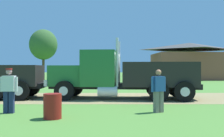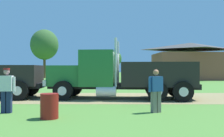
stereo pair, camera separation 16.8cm
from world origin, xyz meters
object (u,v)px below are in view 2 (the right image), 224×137
at_px(visitor_standing_near, 156,89).
at_px(shed_building, 191,62).
at_px(steel_barrel, 49,106).
at_px(visitor_by_barrel, 7,89).
at_px(truck_foreground_white, 122,75).

bearing_deg(visitor_standing_near, shed_building, 70.48).
height_order(visitor_standing_near, steel_barrel, visitor_standing_near).
xyz_separation_m(visitor_standing_near, steel_barrel, (-3.67, -1.16, -0.45)).
height_order(steel_barrel, shed_building, shed_building).
height_order(visitor_standing_near, shed_building, shed_building).
bearing_deg(visitor_by_barrel, shed_building, 61.41).
distance_m(visitor_standing_near, visitor_by_barrel, 5.51).
height_order(truck_foreground_white, shed_building, shed_building).
bearing_deg(truck_foreground_white, steel_barrel, -115.04).
xyz_separation_m(truck_foreground_white, visitor_by_barrel, (-4.40, -4.47, -0.38)).
bearing_deg(visitor_by_barrel, truck_foreground_white, 45.47).
height_order(truck_foreground_white, visitor_by_barrel, truck_foreground_white).
relative_size(steel_barrel, shed_building, 0.07).
bearing_deg(shed_building, truck_foreground_white, -114.88).
xyz_separation_m(visitor_by_barrel, shed_building, (15.61, 28.63, 1.79)).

